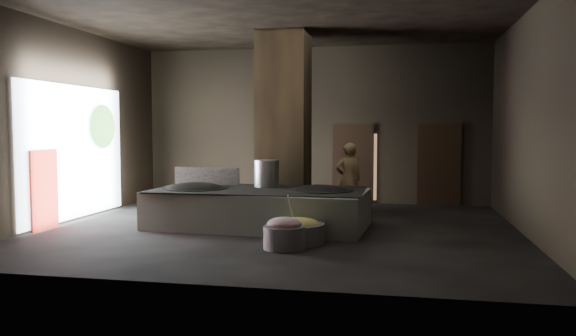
% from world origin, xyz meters
% --- Properties ---
extents(floor, '(10.00, 9.00, 0.10)m').
position_xyz_m(floor, '(0.00, 0.00, -0.05)').
color(floor, black).
rests_on(floor, ground).
extents(ceiling, '(10.00, 9.00, 0.10)m').
position_xyz_m(ceiling, '(0.00, 0.00, 4.55)').
color(ceiling, black).
rests_on(ceiling, back_wall).
extents(back_wall, '(10.00, 0.10, 4.50)m').
position_xyz_m(back_wall, '(0.00, 4.55, 2.25)').
color(back_wall, black).
rests_on(back_wall, ground).
extents(front_wall, '(10.00, 0.10, 4.50)m').
position_xyz_m(front_wall, '(0.00, -4.55, 2.25)').
color(front_wall, black).
rests_on(front_wall, ground).
extents(left_wall, '(0.10, 9.00, 4.50)m').
position_xyz_m(left_wall, '(-5.05, 0.00, 2.25)').
color(left_wall, black).
rests_on(left_wall, ground).
extents(right_wall, '(0.10, 9.00, 4.50)m').
position_xyz_m(right_wall, '(5.05, 0.00, 2.25)').
color(right_wall, black).
rests_on(right_wall, ground).
extents(pillar, '(1.20, 1.20, 4.50)m').
position_xyz_m(pillar, '(-0.30, 1.90, 2.25)').
color(pillar, black).
rests_on(pillar, ground).
extents(hearth_platform, '(4.77, 2.50, 0.81)m').
position_xyz_m(hearth_platform, '(-0.49, 0.09, 0.40)').
color(hearth_platform, silver).
rests_on(hearth_platform, ground).
extents(platform_cap, '(4.54, 2.18, 0.03)m').
position_xyz_m(platform_cap, '(-0.49, 0.09, 0.82)').
color(platform_cap, black).
rests_on(platform_cap, hearth_platform).
extents(wok_left, '(1.46, 1.46, 0.40)m').
position_xyz_m(wok_left, '(-1.94, 0.04, 0.75)').
color(wok_left, black).
rests_on(wok_left, hearth_platform).
extents(wok_left_rim, '(1.49, 1.49, 0.05)m').
position_xyz_m(wok_left_rim, '(-1.94, 0.04, 0.82)').
color(wok_left_rim, black).
rests_on(wok_left_rim, hearth_platform).
extents(wok_right, '(1.36, 1.36, 0.38)m').
position_xyz_m(wok_right, '(0.86, 0.14, 0.75)').
color(wok_right, black).
rests_on(wok_right, hearth_platform).
extents(wok_right_rim, '(1.39, 1.39, 0.05)m').
position_xyz_m(wok_right_rim, '(0.86, 0.14, 0.82)').
color(wok_right_rim, black).
rests_on(wok_right_rim, hearth_platform).
extents(stock_pot, '(0.57, 0.57, 0.61)m').
position_xyz_m(stock_pot, '(-0.44, 0.64, 1.13)').
color(stock_pot, '#AEB2B6').
rests_on(stock_pot, hearth_platform).
extents(splash_guard, '(1.62, 0.16, 0.40)m').
position_xyz_m(splash_guard, '(-1.94, 0.84, 1.03)').
color(splash_guard, black).
rests_on(splash_guard, hearth_platform).
extents(cook, '(0.77, 0.65, 1.80)m').
position_xyz_m(cook, '(1.29, 2.08, 0.90)').
color(cook, '#9C7D4F').
rests_on(cook, ground).
extents(veg_basin, '(1.19, 1.19, 0.37)m').
position_xyz_m(veg_basin, '(0.67, -1.44, 0.19)').
color(veg_basin, gray).
rests_on(veg_basin, ground).
extents(veg_fill, '(0.82, 0.82, 0.25)m').
position_xyz_m(veg_fill, '(0.67, -1.44, 0.35)').
color(veg_fill, '#799849').
rests_on(veg_fill, veg_basin).
extents(ladle, '(0.12, 0.39, 0.71)m').
position_xyz_m(ladle, '(0.52, -1.29, 0.55)').
color(ladle, '#AEB2B6').
rests_on(ladle, veg_basin).
extents(meat_basin, '(0.79, 0.79, 0.41)m').
position_xyz_m(meat_basin, '(0.52, -2.00, 0.20)').
color(meat_basin, gray).
rests_on(meat_basin, ground).
extents(meat_fill, '(0.62, 0.62, 0.24)m').
position_xyz_m(meat_fill, '(0.52, -2.00, 0.45)').
color(meat_fill, '#AB666C').
rests_on(meat_fill, meat_basin).
extents(doorway_near, '(1.18, 0.08, 2.38)m').
position_xyz_m(doorway_near, '(1.20, 4.45, 1.10)').
color(doorway_near, black).
rests_on(doorway_near, ground).
extents(doorway_near_glow, '(0.80, 0.04, 1.90)m').
position_xyz_m(doorway_near_glow, '(1.47, 4.48, 1.05)').
color(doorway_near_glow, '#8C6647').
rests_on(doorway_near_glow, ground).
extents(doorway_far, '(1.18, 0.08, 2.38)m').
position_xyz_m(doorway_far, '(3.60, 4.45, 1.10)').
color(doorway_far, black).
rests_on(doorway_far, ground).
extents(doorway_far_glow, '(0.90, 0.04, 2.13)m').
position_xyz_m(doorway_far_glow, '(3.86, 4.61, 1.05)').
color(doorway_far_glow, '#8C6647').
rests_on(doorway_far_glow, ground).
extents(left_opening, '(0.04, 4.20, 3.10)m').
position_xyz_m(left_opening, '(-4.95, 0.20, 1.60)').
color(left_opening, white).
rests_on(left_opening, ground).
extents(pavilion_sliver, '(0.05, 0.90, 1.70)m').
position_xyz_m(pavilion_sliver, '(-4.88, -1.10, 0.85)').
color(pavilion_sliver, maroon).
rests_on(pavilion_sliver, ground).
extents(tree_silhouette, '(0.28, 1.10, 1.10)m').
position_xyz_m(tree_silhouette, '(-4.85, 1.30, 2.20)').
color(tree_silhouette, '#194714').
rests_on(tree_silhouette, left_opening).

